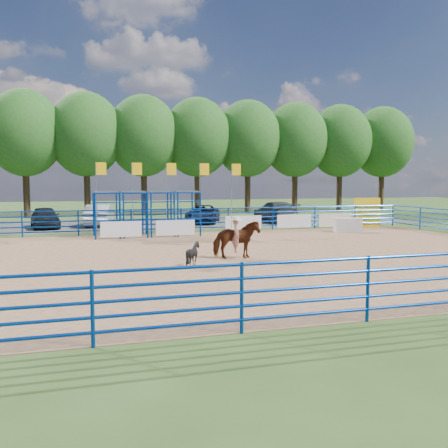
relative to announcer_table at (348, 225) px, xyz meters
The scene contains 13 objects.
ground 12.36m from the announcer_table, 143.23° to the right, with size 120.00×120.00×0.00m, color #3E5923.
arena_dirt 12.36m from the announcer_table, 143.23° to the right, with size 30.00×20.00×0.02m, color #A37651.
gravel_strip 13.80m from the announcer_table, 135.85° to the left, with size 40.00×10.00×0.01m, color slate.
announcer_table is the anchor object (origin of this frame).
horse_and_rider 12.73m from the announcer_table, 141.05° to the right, with size 1.92×1.04×2.37m.
calf 15.27m from the announcer_table, 141.98° to the right, with size 0.76×0.85×0.94m, color black.
car_a 19.77m from the announcer_table, 155.33° to the left, with size 1.70×4.23×1.44m, color black.
car_b 16.88m from the announcer_table, 148.51° to the left, with size 1.61×4.61×1.52m, color #9B9EA3.
car_c 11.35m from the announcer_table, 127.23° to the left, with size 2.22×4.82×1.34m, color #161C37.
car_d 8.57m from the announcer_table, 98.24° to the left, with size 2.17×5.35×1.55m, color #505052.
perimeter_fence 12.36m from the announcer_table, 143.23° to the right, with size 30.10×20.10×1.50m.
chute_assembly 11.91m from the announcer_table, behind, with size 19.32×2.41×4.20m.
treeline 22.23m from the announcer_table, 118.01° to the left, with size 56.40×6.40×11.24m.
Camera 1 is at (-6.32, -19.61, 3.19)m, focal length 40.00 mm.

